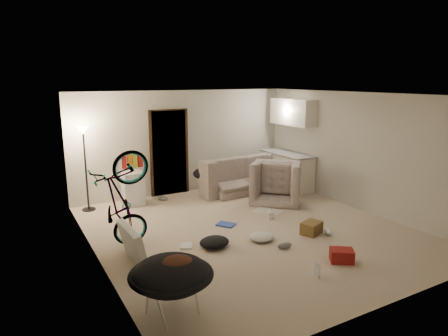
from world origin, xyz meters
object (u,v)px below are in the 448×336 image
tv_box (133,245)px  bicycle (122,223)px  drink_case_b (342,256)px  juicer (271,215)px  armchair (278,185)px  sofa (238,177)px  kitchen_counter (287,171)px  mini_fridge (133,188)px  drink_case_a (312,228)px  saucer_chair (171,282)px  floor_lamp (84,150)px

tv_box → bicycle: bearing=88.3°
drink_case_b → juicer: (0.17, 2.11, -0.01)m
armchair → juicer: (-0.93, -1.01, -0.27)m
sofa → kitchen_counter: bearing=156.0°
armchair → drink_case_b: 3.32m
bicycle → juicer: size_ratio=7.92×
mini_fridge → tv_box: bearing=-104.0°
mini_fridge → drink_case_a: 4.03m
saucer_chair → tv_box: (0.00, 1.57, -0.13)m
juicer → drink_case_b: bearing=-94.7°
armchair → saucer_chair: size_ratio=1.08×
bicycle → mini_fridge: (0.86, 2.26, -0.07)m
sofa → bicycle: 4.15m
kitchen_counter → saucer_chair: kitchen_counter is taller
sofa → saucer_chair: 5.58m
drink_case_b → saucer_chair: bearing=-143.9°
tv_box → drink_case_b: size_ratio=2.56×
armchair → drink_case_a: 2.16m
bicycle → tv_box: (0.00, -0.58, -0.15)m
juicer → floor_lamp: bearing=142.5°
sofa → juicer: 2.25m
kitchen_counter → drink_case_b: kitchen_counter is taller
floor_lamp → mini_fridge: 1.34m
tv_box → kitchen_counter: bearing=24.2°
saucer_chair → drink_case_b: 2.84m
bicycle → tv_box: size_ratio=1.91×
floor_lamp → kitchen_counter: (4.83, -0.65, -0.87)m
mini_fridge → drink_case_a: bearing=-51.8°
sofa → bicycle: (-3.54, -2.16, 0.11)m
mini_fridge → saucer_chair: (-0.86, -4.42, 0.05)m
mini_fridge → sofa: bearing=0.8°
kitchen_counter → saucer_chair: bearing=-140.7°
sofa → drink_case_a: bearing=80.4°
armchair → tv_box: size_ratio=1.22×
mini_fridge → drink_case_b: bearing=-63.0°
kitchen_counter → drink_case_a: bearing=-119.5°
floor_lamp → juicer: (3.09, -2.37, -1.22)m
saucer_chair → drink_case_a: saucer_chair is taller
kitchen_counter → sofa: bearing=159.3°
armchair → bicycle: 4.05m
kitchen_counter → drink_case_a: size_ratio=3.86×
bicycle → drink_case_b: bicycle is taller
sofa → juicer: (-0.54, -2.17, -0.25)m
floor_lamp → bicycle: (0.10, -2.36, -0.86)m
saucer_chair → floor_lamp: bearing=91.3°
floor_lamp → drink_case_b: 5.48m
juicer → kitchen_counter: bearing=44.8°
floor_lamp → armchair: floor_lamp is taller
floor_lamp → armchair: 4.35m
mini_fridge → drink_case_b: (1.96, -4.38, -0.27)m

